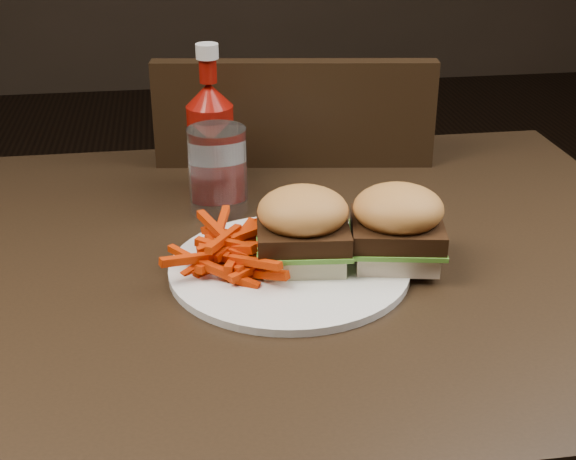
{
  "coord_description": "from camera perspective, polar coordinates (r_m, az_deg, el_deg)",
  "views": [
    {
      "loc": [
        -0.03,
        -0.87,
        1.2
      ],
      "look_at": [
        0.09,
        -0.04,
        0.8
      ],
      "focal_mm": 50.0,
      "sensor_mm": 36.0,
      "label": 1
    }
  ],
  "objects": [
    {
      "name": "tumbler",
      "position": [
        1.09,
        -5.01,
        4.08
      ],
      "size": [
        0.09,
        0.09,
        0.12
      ],
      "primitive_type": "cylinder",
      "rotation": [
        0.0,
        0.0,
        0.18
      ],
      "color": "white",
      "rests_on": "dining_table"
    },
    {
      "name": "ketchup_bottle",
      "position": [
        1.16,
        -5.47,
        5.63
      ],
      "size": [
        0.09,
        0.09,
        0.13
      ],
      "primitive_type": "cylinder",
      "rotation": [
        0.0,
        0.0,
        -0.43
      ],
      "color": "maroon",
      "rests_on": "dining_table"
    },
    {
      "name": "fries_pile",
      "position": [
        0.93,
        -4.23,
        -1.27
      ],
      "size": [
        0.14,
        0.14,
        0.05
      ],
      "primitive_type": null,
      "rotation": [
        0.0,
        0.0,
        -0.13
      ],
      "color": "red",
      "rests_on": "plate"
    },
    {
      "name": "sandwich_half_a",
      "position": [
        0.94,
        1.04,
        -1.7
      ],
      "size": [
        0.1,
        0.1,
        0.02
      ],
      "primitive_type": "cube",
      "rotation": [
        0.0,
        0.0,
        -0.1
      ],
      "color": "beige",
      "rests_on": "plate"
    },
    {
      "name": "dining_table",
      "position": [
        0.99,
        -5.54,
        -2.94
      ],
      "size": [
        1.2,
        0.8,
        0.04
      ],
      "primitive_type": "cube",
      "color": "black",
      "rests_on": "ground"
    },
    {
      "name": "plate",
      "position": [
        0.94,
        0.09,
        -2.72
      ],
      "size": [
        0.28,
        0.28,
        0.01
      ],
      "primitive_type": "cylinder",
      "color": "white",
      "rests_on": "dining_table"
    },
    {
      "name": "sandwich_half_b",
      "position": [
        0.96,
        7.66,
        -1.51
      ],
      "size": [
        0.11,
        0.1,
        0.02
      ],
      "primitive_type": "cube",
      "rotation": [
        0.0,
        0.0,
        -0.19
      ],
      "color": "#FDE2BF",
      "rests_on": "plate"
    },
    {
      "name": "chair_far",
      "position": [
        1.59,
        0.3,
        -3.45
      ],
      "size": [
        0.51,
        0.51,
        0.04
      ],
      "primitive_type": "cube",
      "rotation": [
        0.0,
        0.0,
        3.0
      ],
      "color": "black",
      "rests_on": "ground"
    }
  ]
}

